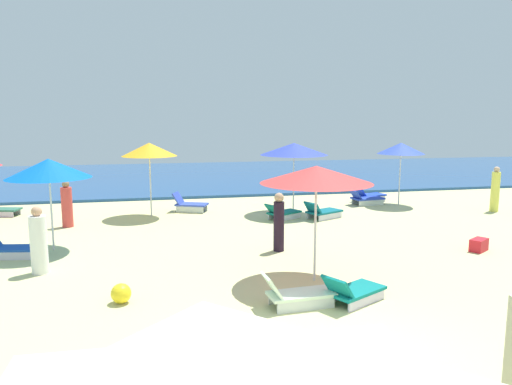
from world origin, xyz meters
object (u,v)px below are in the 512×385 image
at_px(lounge_chair_1_1, 322,212).
at_px(beachgoer_3, 495,190).
at_px(lounge_chair_2_1, 365,198).
at_px(umbrella_4, 316,175).
at_px(lounge_chair_7_0, 11,248).
at_px(umbrella_2, 401,148).
at_px(umbrella_3, 149,150).
at_px(lounge_chair_4_1, 352,291).
at_px(lounge_chair_1_0, 282,213).
at_px(lounge_chair_4_0, 296,294).
at_px(lounge_chair_3_0, 189,204).
at_px(beachgoer_1, 279,223).
at_px(umbrella_1, 294,149).
at_px(beachgoer_2, 67,206).
at_px(umbrella_7, 49,168).
at_px(beachgoer_4, 39,243).
at_px(cooler_box_0, 479,245).
at_px(beach_ball_1, 121,293).
at_px(lounge_chair_2_0, 369,195).

relative_size(lounge_chair_1_1, beachgoer_3, 0.88).
xyz_separation_m(lounge_chair_2_1, umbrella_4, (-4.99, -8.35, 2.08)).
height_order(umbrella_4, lounge_chair_7_0, umbrella_4).
distance_m(umbrella_2, umbrella_3, 9.81).
bearing_deg(lounge_chair_4_1, beachgoer_3, -78.77).
distance_m(lounge_chair_1_0, lounge_chair_4_0, 7.91).
distance_m(lounge_chair_3_0, beachgoer_1, 6.28).
xyz_separation_m(umbrella_1, beachgoer_2, (-7.80, -0.68, -1.67)).
xyz_separation_m(umbrella_7, beachgoer_3, (15.21, 2.28, -1.40)).
height_order(lounge_chair_1_1, umbrella_4, umbrella_4).
xyz_separation_m(umbrella_3, lounge_chair_4_0, (2.68, -9.14, -2.15)).
height_order(beachgoer_4, cooler_box_0, beachgoer_4).
height_order(umbrella_4, cooler_box_0, umbrella_4).
xyz_separation_m(beachgoer_2, beach_ball_1, (2.10, -7.12, -0.51)).
bearing_deg(umbrella_2, lounge_chair_1_0, -162.14).
distance_m(lounge_chair_1_0, beachgoer_4, 8.34).
bearing_deg(umbrella_4, lounge_chair_1_1, 68.96).
relative_size(umbrella_1, lounge_chair_1_1, 1.73).
distance_m(lounge_chair_1_0, beachgoer_1, 4.10).
relative_size(umbrella_7, beachgoer_3, 1.45).
xyz_separation_m(umbrella_3, beachgoer_1, (3.33, -5.34, -1.63)).
distance_m(lounge_chair_2_1, lounge_chair_4_0, 11.31).
height_order(umbrella_2, lounge_chair_2_0, umbrella_2).
bearing_deg(beach_ball_1, umbrella_2, 39.56).
bearing_deg(lounge_chair_1_0, lounge_chair_4_0, 138.09).
xyz_separation_m(umbrella_4, beach_ball_1, (-4.06, -0.49, -2.14)).
bearing_deg(umbrella_2, lounge_chair_2_0, 130.74).
bearing_deg(beachgoer_3, lounge_chair_4_1, -12.30).
distance_m(umbrella_3, beachgoer_4, 6.73).
distance_m(umbrella_4, beach_ball_1, 4.62).
xyz_separation_m(umbrella_1, lounge_chair_1_1, (0.73, -1.16, -2.13)).
xyz_separation_m(umbrella_4, lounge_chair_4_0, (-0.82, -1.35, -2.09)).
distance_m(lounge_chair_2_0, lounge_chair_2_1, 0.84).
height_order(lounge_chair_4_0, umbrella_7, umbrella_7).
distance_m(lounge_chair_2_0, umbrella_4, 10.78).
xyz_separation_m(lounge_chair_4_0, cooler_box_0, (5.87, 2.70, -0.08)).
height_order(lounge_chair_3_0, beachgoer_3, beachgoer_3).
xyz_separation_m(beachgoer_3, beachgoer_4, (-15.13, -4.29, -0.09)).
distance_m(beachgoer_4, beach_ball_1, 3.01).
distance_m(lounge_chair_1_0, lounge_chair_7_0, 8.54).
bearing_deg(lounge_chair_3_0, beachgoer_4, 171.57).
xyz_separation_m(umbrella_7, beachgoer_4, (0.08, -2.01, -1.49)).
height_order(umbrella_7, beach_ball_1, umbrella_7).
distance_m(umbrella_7, cooler_box_0, 11.57).
distance_m(lounge_chair_2_0, lounge_chair_7_0, 13.72).
relative_size(umbrella_7, cooler_box_0, 4.43).
height_order(lounge_chair_4_1, beachgoer_3, beachgoer_3).
bearing_deg(umbrella_2, lounge_chair_1_1, -154.08).
relative_size(lounge_chair_2_0, lounge_chair_2_1, 1.03).
relative_size(lounge_chair_3_0, umbrella_4, 0.56).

